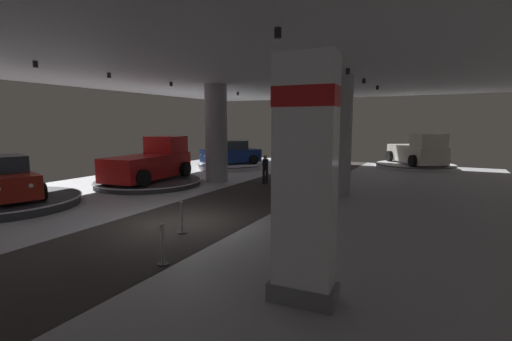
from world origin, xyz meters
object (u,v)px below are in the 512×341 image
object	(u,v)px
column_right	(340,136)
display_platform_near_left	(5,202)
display_car_near_left	(3,179)
display_platform_far_left	(231,166)
brand_sign_pylon	(305,178)
pickup_truck_deep_right	(418,152)
visitor_walking_far	(293,164)
display_car_far_left	(231,153)
display_platform_deep_right	(415,166)
display_platform_mid_left	(149,182)
visitor_walking_near	(265,167)
column_left	(216,133)
pickup_truck_mid_left	(152,162)

from	to	relation	value
column_right	display_platform_near_left	world-z (taller)	column_right
display_car_near_left	display_platform_far_left	distance (m)	14.71
brand_sign_pylon	pickup_truck_deep_right	bearing A→B (deg)	88.24
pickup_truck_deep_right	visitor_walking_far	size ratio (longest dim) A/B	3.54
display_car_near_left	display_platform_far_left	world-z (taller)	display_car_near_left
display_platform_near_left	column_right	bearing A→B (deg)	38.11
display_platform_near_left	display_car_near_left	size ratio (longest dim) A/B	1.22
display_car_far_left	display_platform_deep_right	xyz separation A→B (m)	(12.04, 6.81, -0.96)
display_platform_deep_right	display_platform_mid_left	xyz separation A→B (m)	(-12.40, -14.86, -0.01)
display_car_near_left	visitor_walking_near	xyz separation A→B (m)	(6.83, 9.83, -0.22)
display_platform_mid_left	display_car_far_left	bearing A→B (deg)	87.41
display_platform_near_left	visitor_walking_near	world-z (taller)	visitor_walking_near
column_left	pickup_truck_deep_right	distance (m)	15.50
pickup_truck_deep_right	column_right	bearing A→B (deg)	-102.49
brand_sign_pylon	display_car_far_left	size ratio (longest dim) A/B	1.04
display_car_far_left	display_platform_deep_right	world-z (taller)	display_car_far_left
display_platform_near_left	visitor_walking_near	distance (m)	11.98
column_left	display_car_near_left	bearing A→B (deg)	-112.49
pickup_truck_deep_right	visitor_walking_far	bearing A→B (deg)	-124.90
display_car_far_left	display_platform_mid_left	world-z (taller)	display_car_far_left
column_right	display_car_far_left	distance (m)	11.25
column_left	display_platform_deep_right	world-z (taller)	column_left
display_car_far_left	display_platform_mid_left	size ratio (longest dim) A/B	0.77
pickup_truck_mid_left	visitor_walking_far	bearing A→B (deg)	39.68
pickup_truck_mid_left	visitor_walking_far	distance (m)	8.18
display_platform_mid_left	display_platform_deep_right	bearing A→B (deg)	50.15
display_platform_near_left	display_car_near_left	world-z (taller)	display_car_near_left
column_left	display_platform_far_left	distance (m)	6.17
display_platform_mid_left	visitor_walking_far	xyz separation A→B (m)	(6.26, 5.54, 0.75)
brand_sign_pylon	display_platform_near_left	bearing A→B (deg)	172.44
display_car_near_left	display_car_far_left	bearing A→B (deg)	83.28
display_platform_far_left	display_car_far_left	world-z (taller)	display_car_far_left
brand_sign_pylon	visitor_walking_far	xyz separation A→B (m)	(-5.61, 13.85, -1.45)
display_car_near_left	display_platform_mid_left	distance (m)	6.75
display_car_far_left	visitor_walking_far	xyz separation A→B (m)	(5.90, -2.52, -0.22)
column_left	visitor_walking_near	bearing A→B (deg)	8.22
visitor_walking_far	column_right	bearing A→B (deg)	-43.22
brand_sign_pylon	display_platform_near_left	distance (m)	13.48
brand_sign_pylon	display_platform_deep_right	xyz separation A→B (m)	(0.54, 23.17, -2.19)
pickup_truck_mid_left	display_platform_near_left	bearing A→B (deg)	-100.64
display_car_near_left	pickup_truck_mid_left	distance (m)	6.99
display_car_near_left	visitor_walking_far	size ratio (longest dim) A/B	2.86
visitor_walking_far	pickup_truck_deep_right	bearing A→B (deg)	55.10
display_platform_far_left	display_platform_mid_left	distance (m)	8.04
brand_sign_pylon	display_platform_deep_right	size ratio (longest dim) A/B	0.81
display_platform_deep_right	display_platform_far_left	bearing A→B (deg)	-150.48
column_left	display_car_near_left	distance (m)	10.31
column_right	display_car_far_left	size ratio (longest dim) A/B	1.25
brand_sign_pylon	display_platform_mid_left	xyz separation A→B (m)	(-11.87, 8.31, -2.20)
display_car_far_left	pickup_truck_mid_left	xyz separation A→B (m)	(-0.40, -7.74, 0.09)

